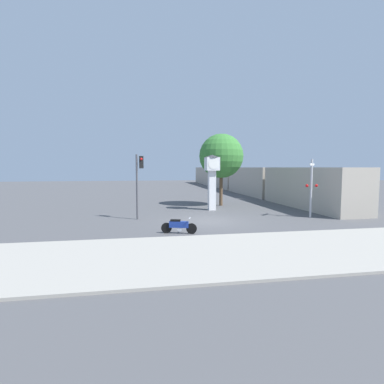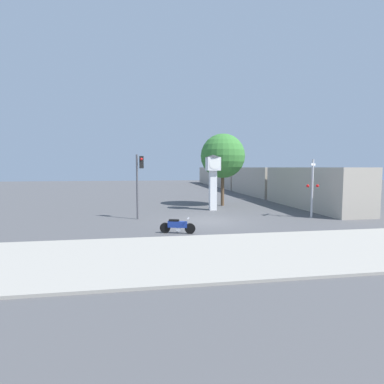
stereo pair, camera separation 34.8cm
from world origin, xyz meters
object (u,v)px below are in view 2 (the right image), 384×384
Objects in this scene: clock_tower at (213,173)px; railroad_crossing_signal at (312,186)px; street_tree at (223,156)px; motorcycle at (177,226)px; traffic_light at (139,175)px; freight_train at (240,179)px.

clock_tower is 1.11× the size of railroad_crossing_signal.
clock_tower is 0.69× the size of street_tree.
motorcycle is at bearing -115.17° from clock_tower.
traffic_light reaches higher than railroad_crossing_signal.
motorcycle is 9.21m from clock_tower.
clock_tower reaches higher than freight_train.
street_tree reaches higher than freight_train.
railroad_crossing_signal is (5.72, -4.70, -0.78)m from clock_tower.
freight_train is at bearing 57.07° from traffic_light.
clock_tower is 3.36m from street_tree.
railroad_crossing_signal reaches higher than freight_train.
railroad_crossing_signal is 0.62× the size of street_tree.
traffic_light is 9.47m from street_tree.
street_tree is (1.50, 2.62, 1.47)m from clock_tower.
traffic_light is (-14.27, -22.04, 1.21)m from freight_train.
traffic_light reaches higher than freight_train.
clock_tower is 20.61m from freight_train.
motorcycle is at bearing -67.36° from traffic_light.
freight_train is at bearing 66.32° from street_tree.
street_tree reaches higher than traffic_light.
clock_tower is at bearing -114.57° from freight_train.
freight_train is at bearing 82.30° from motorcycle.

